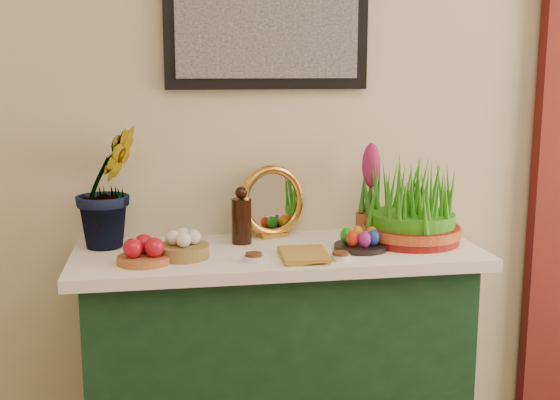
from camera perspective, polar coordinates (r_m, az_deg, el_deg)
The scene contains 13 objects.
sideboard at distance 2.60m, azimuth -0.19°, elevation -13.93°, with size 1.30×0.45×0.85m, color #163E24.
tablecloth at distance 2.45m, azimuth -0.20°, elevation -4.40°, with size 1.40×0.55×0.04m, color white.
hyacinth_green at distance 2.49m, azimuth -13.85°, elevation 2.61°, with size 0.28×0.24×0.56m, color #296A1C.
apple_bowl at distance 2.29m, azimuth -11.00°, elevation -4.17°, with size 0.21×0.21×0.09m.
garlic_basket at distance 2.33m, azimuth -7.86°, elevation -3.76°, with size 0.22×0.22×0.09m.
vinegar_cruet at distance 2.49m, azimuth -3.14°, elevation -1.50°, with size 0.07×0.07×0.21m.
mirror at distance 2.59m, azimuth -0.64°, elevation -0.17°, with size 0.27×0.14×0.27m.
book at distance 2.31m, azimuth 0.07°, elevation -4.46°, with size 0.14×0.20×0.03m, color #BB832E.
spice_dish_left at distance 2.28m, azimuth -2.15°, elevation -4.68°, with size 0.07×0.07×0.03m.
spice_dish_right at distance 2.30m, azimuth 4.93°, elevation -4.57°, with size 0.07×0.07×0.03m.
egg_plate at distance 2.43m, azimuth 6.59°, elevation -3.37°, with size 0.23×0.23×0.08m.
hyacinth_pink at distance 2.61m, azimuth 7.37°, elevation 0.42°, with size 0.11×0.11×0.35m.
wheatgrass_sabzeh at distance 2.54m, azimuth 10.70°, elevation -0.62°, with size 0.35×0.35×0.29m.
Camera 1 is at (-0.65, -0.33, 1.50)m, focal length 45.00 mm.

